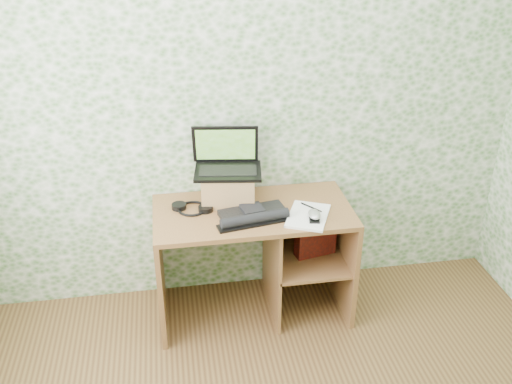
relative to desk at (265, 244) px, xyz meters
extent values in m
plane|color=silver|center=(-0.08, 0.28, 0.82)|extent=(3.50, 0.00, 3.50)
cube|color=brown|center=(-0.08, -0.03, 0.25)|extent=(1.20, 0.60, 0.03)
cube|color=brown|center=(-0.66, -0.03, -0.12)|extent=(0.03, 0.60, 0.72)
cube|color=brown|center=(0.51, -0.03, -0.12)|extent=(0.03, 0.60, 0.72)
cube|color=brown|center=(0.04, -0.03, -0.12)|extent=(0.02, 0.56, 0.72)
cube|color=brown|center=(0.27, -0.03, -0.10)|extent=(0.46, 0.56, 0.02)
cube|color=brown|center=(0.28, 0.26, -0.12)|extent=(0.48, 0.02, 0.72)
cube|color=#9D6946|center=(-0.21, 0.12, 0.36)|extent=(0.35, 0.31, 0.19)
cube|color=black|center=(-0.21, 0.12, 0.47)|extent=(0.44, 0.33, 0.02)
cube|color=black|center=(-0.21, 0.11, 0.48)|extent=(0.36, 0.20, 0.00)
cube|color=black|center=(-0.21, 0.23, 0.60)|extent=(0.41, 0.12, 0.25)
cube|color=#315D1A|center=(-0.21, 0.22, 0.60)|extent=(0.36, 0.10, 0.21)
cube|color=black|center=(-0.09, -0.08, 0.28)|extent=(0.41, 0.21, 0.03)
cube|color=black|center=(-0.09, -0.08, 0.29)|extent=(0.15, 0.15, 0.05)
cylinder|color=black|center=(-0.09, -0.18, 0.30)|extent=(0.42, 0.13, 0.06)
cube|color=black|center=(-0.09, -0.19, 0.27)|extent=(0.45, 0.17, 0.01)
torus|color=black|center=(-0.44, 0.03, 0.28)|extent=(0.23, 0.23, 0.02)
cylinder|color=black|center=(-0.52, 0.06, 0.28)|extent=(0.09, 0.09, 0.03)
cylinder|color=black|center=(-0.36, 0.01, 0.28)|extent=(0.09, 0.09, 0.03)
cube|color=white|center=(0.23, -0.16, 0.28)|extent=(0.33, 0.38, 0.01)
ellipsoid|color=#B1B1B3|center=(0.25, -0.22, 0.30)|extent=(0.09, 0.13, 0.04)
cylinder|color=black|center=(0.27, -0.09, 0.29)|extent=(0.10, 0.13, 0.01)
cube|color=maroon|center=(0.32, -0.03, 0.06)|extent=(0.27, 0.13, 0.31)
camera|label=1|loc=(-0.54, -2.99, 1.96)|focal=40.00mm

